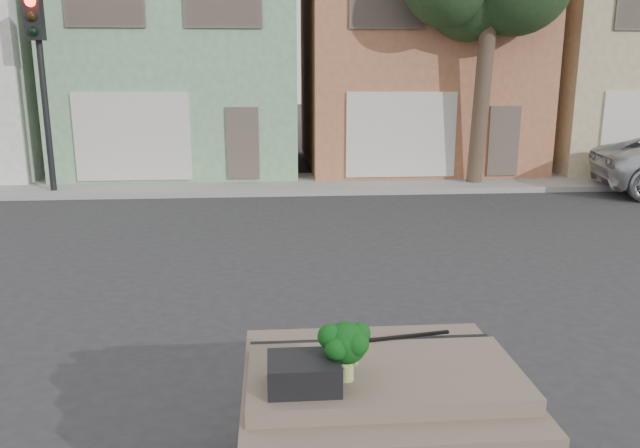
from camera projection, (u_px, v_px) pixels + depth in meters
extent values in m
plane|color=#303033|center=(337.00, 335.00, 7.70)|extent=(120.00, 120.00, 0.00)
cube|color=gray|center=(298.00, 184.00, 17.85)|extent=(40.00, 3.00, 0.15)
cube|color=#80AC7E|center=(186.00, 54.00, 20.59)|extent=(7.20, 8.20, 7.55)
cube|color=#AF6B49|center=(409.00, 55.00, 21.17)|extent=(7.20, 8.20, 7.55)
cube|color=tan|center=(621.00, 55.00, 21.75)|extent=(7.20, 8.20, 7.55)
cube|color=black|center=(43.00, 98.00, 15.80)|extent=(0.40, 0.40, 5.10)
cube|color=#21381C|center=(485.00, 31.00, 16.58)|extent=(4.40, 4.00, 8.50)
cube|color=#6D5D4E|center=(379.00, 429.00, 4.66)|extent=(2.00, 1.80, 1.12)
cube|color=black|center=(304.00, 373.00, 4.12)|extent=(0.48, 0.38, 0.20)
cube|color=black|center=(408.00, 336.00, 4.92)|extent=(0.69, 0.15, 0.02)
cube|color=#0A360D|center=(346.00, 351.00, 4.20)|extent=(0.47, 0.47, 0.42)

